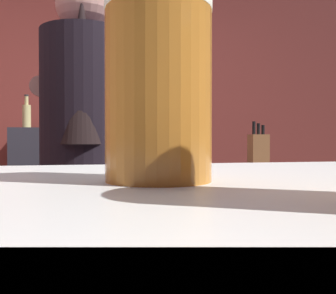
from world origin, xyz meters
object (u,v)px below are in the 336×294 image
Objects in this scene: mixing_bowl at (82,167)px; chefs_knife at (142,172)px; bartender at (84,162)px; knife_block at (258,151)px; bottle_hot_sauce at (86,119)px; bottle_soy at (70,116)px; pint_glass_near at (158,84)px; bottle_olive_oil at (27,115)px.

chefs_knife is (0.30, -0.11, -0.02)m from mixing_bowl.
mixing_bowl is 0.79× the size of chefs_knife.
bartender is 1.06m from knife_block.
chefs_knife is at bearing -76.67° from bottle_hot_sauce.
bottle_soy is at bearing 158.28° from bottle_hot_sauce.
pint_glass_near is 2.90m from bottle_olive_oil.
mixing_bowl is at bearing -84.00° from bottle_soy.
bartender is 12.80× the size of pint_glass_near.
bottle_hot_sauce is (-0.30, 1.25, 0.34)m from chefs_knife.
pint_glass_near is 2.91m from bottle_hot_sauce.
bartender reaches higher than knife_block.
knife_block reaches higher than chefs_knife.
bottle_olive_oil is at bearing 109.51° from chefs_knife.
chefs_knife is at bearing -20.84° from mixing_bowl.
knife_block is 1.55m from bottle_hot_sauce.
bottle_hot_sauce is at bearing 90.47° from chefs_knife.
bartender is 7.25× the size of chefs_knife.
bottle_olive_oil is at bearing 100.87° from pint_glass_near.
mixing_bowl is 0.73× the size of bottle_olive_oil.
bottle_hot_sauce reaches higher than mixing_bowl.
bottle_soy is (-0.12, 1.18, 0.34)m from mixing_bowl.
bottle_olive_oil is at bearing -172.47° from bottle_hot_sauce.
mixing_bowl is (-0.98, 0.06, -0.08)m from knife_block.
knife_block is at bearing -7.91° from chefs_knife.
bottle_olive_oil is (-0.33, -0.11, -0.00)m from bottle_soy.
mixing_bowl is 1.18m from bottle_hot_sauce.
bottle_hot_sauce is (0.13, -0.05, -0.02)m from bottle_soy.
bottle_soy is at bearing 96.00° from mixing_bowl.
pint_glass_near is (-0.21, -1.66, 0.20)m from chefs_knife.
pint_glass_near is at bearing -85.77° from bottle_soy.
bartender is 0.50m from chefs_knife.
bartender is 6.68× the size of bottle_olive_oil.
bartender is at bearing 93.38° from pint_glass_near.
bartender reaches higher than pint_glass_near.
bottle_soy reaches higher than bottle_hot_sauce.
bottle_hot_sauce is at bearing 89.75° from mixing_bowl.
chefs_knife is at bearing -31.00° from bartender.
bartender reaches higher than bottle_olive_oil.
knife_block is 2.01× the size of pint_glass_near.
pint_glass_near is at bearing -117.20° from knife_block.
chefs_knife is 1.16× the size of bottle_hot_sauce.
knife_block is 1.68m from bottle_soy.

